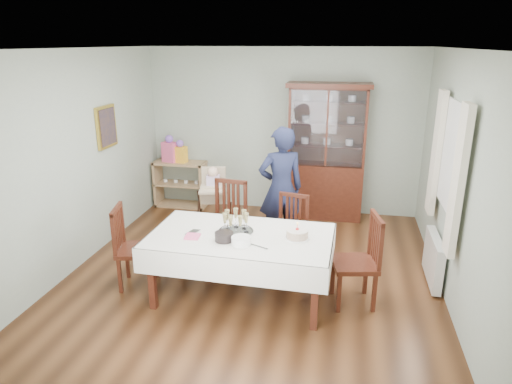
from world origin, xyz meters
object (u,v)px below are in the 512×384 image
(chair_far_left, at_px, (227,237))
(chair_end_left, at_px, (137,262))
(champagne_tray, at_px, (236,226))
(chair_end_right, at_px, (355,278))
(sideboard, at_px, (181,184))
(woman, at_px, (281,189))
(gift_bag_orange, at_px, (180,152))
(high_chair, at_px, (214,210))
(gift_bag_pink, at_px, (170,150))
(dining_table, at_px, (241,266))
(china_cabinet, at_px, (326,150))
(chair_far_right, at_px, (289,245))
(birthday_cake, at_px, (297,234))

(chair_far_left, relative_size, chair_end_left, 1.06)
(champagne_tray, bearing_deg, chair_end_right, 2.82)
(chair_far_left, bearing_deg, sideboard, 132.20)
(chair_end_left, height_order, woman, woman)
(gift_bag_orange, bearing_deg, champagne_tray, -58.70)
(high_chair, xyz_separation_m, gift_bag_pink, (-1.11, 1.15, 0.59))
(dining_table, relative_size, china_cabinet, 0.93)
(china_cabinet, height_order, gift_bag_orange, china_cabinet)
(gift_bag_pink, bearing_deg, chair_end_left, -77.21)
(sideboard, bearing_deg, chair_end_left, -80.44)
(chair_end_right, distance_m, champagne_tray, 1.43)
(gift_bag_pink, bearing_deg, dining_table, -55.45)
(chair_far_left, height_order, gift_bag_orange, gift_bag_orange)
(chair_far_right, height_order, birthday_cake, birthday_cake)
(chair_end_left, bearing_deg, champagne_tray, -100.82)
(chair_end_right, height_order, birthday_cake, chair_end_right)
(china_cabinet, xyz_separation_m, woman, (-0.54, -1.32, -0.26))
(champagne_tray, xyz_separation_m, birthday_cake, (0.69, -0.03, -0.02))
(chair_end_left, height_order, birthday_cake, chair_end_left)
(woman, distance_m, champagne_tray, 1.39)
(chair_far_left, distance_m, birthday_cake, 1.44)
(birthday_cake, xyz_separation_m, gift_bag_pink, (-2.50, 2.71, 0.20))
(champagne_tray, distance_m, gift_bag_pink, 3.24)
(birthday_cake, bearing_deg, woman, 105.38)
(champagne_tray, bearing_deg, chair_far_right, 59.07)
(sideboard, xyz_separation_m, chair_far_left, (1.32, -1.85, -0.09))
(sideboard, xyz_separation_m, birthday_cake, (2.35, -2.73, 0.41))
(sideboard, height_order, woman, woman)
(chair_far_left, relative_size, birthday_cake, 3.84)
(woman, distance_m, gift_bag_pink, 2.50)
(chair_far_right, xyz_separation_m, birthday_cake, (0.19, -0.86, 0.54))
(china_cabinet, height_order, high_chair, china_cabinet)
(chair_far_right, distance_m, chair_end_right, 1.13)
(chair_end_left, bearing_deg, birthday_cake, -102.53)
(sideboard, xyz_separation_m, woman, (1.96, -1.34, 0.46))
(chair_end_left, bearing_deg, gift_bag_orange, -3.88)
(gift_bag_orange, bearing_deg, gift_bag_pink, 180.00)
(gift_bag_orange, bearing_deg, woman, -34.39)
(chair_far_right, bearing_deg, high_chair, 161.42)
(china_cabinet, xyz_separation_m, chair_far_right, (-0.35, -1.86, -0.85))
(chair_end_left, height_order, gift_bag_pink, gift_bag_pink)
(chair_far_right, bearing_deg, chair_end_right, -30.62)
(chair_far_left, bearing_deg, woman, 45.23)
(birthday_cake, bearing_deg, chair_end_left, -179.66)
(dining_table, relative_size, gift_bag_orange, 5.21)
(woman, bearing_deg, birthday_cake, 81.90)
(chair_end_left, bearing_deg, chair_far_right, -75.74)
(chair_end_right, bearing_deg, gift_bag_pink, -141.93)
(birthday_cake, height_order, gift_bag_orange, gift_bag_orange)
(high_chair, bearing_deg, chair_far_right, -42.63)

